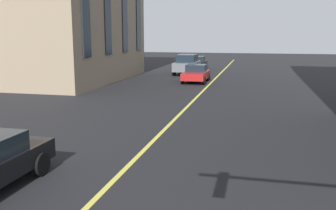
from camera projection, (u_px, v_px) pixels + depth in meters
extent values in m
cube|color=#D8C64C|center=(179.00, 115.00, 17.89)|extent=(80.00, 0.16, 0.01)
cylinder|color=black|center=(40.00, 164.00, 10.25)|extent=(0.64, 0.22, 0.64)
cube|color=slate|center=(187.00, 66.00, 36.06)|extent=(4.70, 1.95, 0.80)
cube|color=#19232D|center=(187.00, 58.00, 35.92)|extent=(2.58, 1.72, 0.70)
cylinder|color=black|center=(194.00, 72.00, 34.44)|extent=(0.76, 0.27, 0.76)
cylinder|color=black|center=(174.00, 71.00, 34.87)|extent=(0.76, 0.27, 0.76)
cylinder|color=black|center=(199.00, 69.00, 37.40)|extent=(0.76, 0.27, 0.76)
cylinder|color=black|center=(181.00, 68.00, 37.83)|extent=(0.76, 0.27, 0.76)
cube|color=black|center=(197.00, 64.00, 41.08)|extent=(3.90, 1.75, 0.55)
cube|color=#19232D|center=(197.00, 59.00, 41.16)|extent=(1.64, 1.54, 0.55)
cylinder|color=black|center=(203.00, 68.00, 39.71)|extent=(0.60, 0.21, 0.60)
cylinder|color=black|center=(187.00, 67.00, 40.09)|extent=(0.60, 0.21, 0.60)
cylinder|color=black|center=(206.00, 66.00, 42.16)|extent=(0.60, 0.21, 0.60)
cylinder|color=black|center=(191.00, 65.00, 42.55)|extent=(0.60, 0.21, 0.60)
cube|color=#B21E1E|center=(196.00, 75.00, 30.03)|extent=(3.90, 1.75, 0.55)
cube|color=#19232D|center=(196.00, 68.00, 30.12)|extent=(1.64, 1.54, 0.55)
cylinder|color=black|center=(204.00, 81.00, 28.66)|extent=(0.60, 0.21, 0.60)
cylinder|color=black|center=(182.00, 80.00, 29.05)|extent=(0.60, 0.21, 0.60)
cylinder|color=black|center=(208.00, 77.00, 31.12)|extent=(0.60, 0.21, 0.60)
cylinder|color=black|center=(188.00, 76.00, 31.51)|extent=(0.60, 0.21, 0.60)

